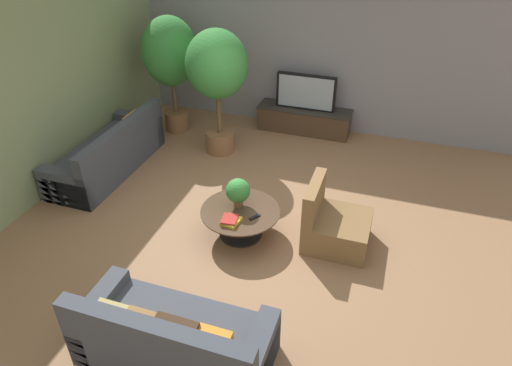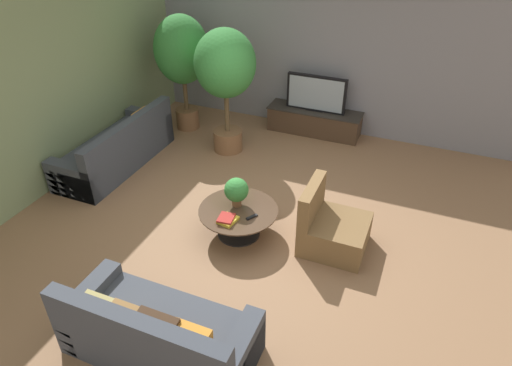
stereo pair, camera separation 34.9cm
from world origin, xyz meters
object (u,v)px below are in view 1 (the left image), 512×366
(television, at_px, (306,92))
(coffee_table, at_px, (241,217))
(media_console, at_px, (304,119))
(potted_plant_tabletop, at_px, (238,191))
(couch_by_wall, at_px, (110,154))
(couch_near_entry, at_px, (173,339))
(armchair_wicker, at_px, (333,225))
(potted_palm_tall, at_px, (170,56))
(potted_palm_corner, at_px, (217,71))

(television, xyz_separation_m, coffee_table, (-0.07, -3.22, -0.49))
(media_console, height_order, coffee_table, media_console)
(potted_plant_tabletop, bearing_deg, couch_by_wall, 162.64)
(television, distance_m, potted_plant_tabletop, 3.14)
(couch_near_entry, xyz_separation_m, armchair_wicker, (1.12, 2.23, -0.02))
(potted_palm_tall, bearing_deg, television, 16.98)
(media_console, bearing_deg, couch_by_wall, -137.99)
(media_console, relative_size, coffee_table, 1.66)
(armchair_wicker, relative_size, potted_plant_tabletop, 2.17)
(coffee_table, bearing_deg, potted_palm_corner, 118.97)
(coffee_table, distance_m, couch_near_entry, 2.00)
(coffee_table, xyz_separation_m, armchair_wicker, (1.18, 0.23, -0.00))
(couch_by_wall, distance_m, potted_palm_tall, 2.04)
(media_console, height_order, couch_by_wall, couch_by_wall)
(couch_by_wall, distance_m, armchair_wicker, 3.78)
(coffee_table, height_order, couch_by_wall, couch_by_wall)
(media_console, distance_m, couch_near_entry, 5.22)
(potted_palm_corner, height_order, potted_plant_tabletop, potted_palm_corner)
(couch_by_wall, xyz_separation_m, potted_palm_corner, (1.43, 1.16, 1.15))
(television, bearing_deg, couch_by_wall, -138.01)
(media_console, xyz_separation_m, couch_by_wall, (-2.62, -2.36, 0.05))
(coffee_table, height_order, potted_plant_tabletop, potted_plant_tabletop)
(media_console, bearing_deg, couch_near_entry, -90.20)
(potted_plant_tabletop, bearing_deg, media_console, 87.57)
(television, height_order, couch_by_wall, television)
(television, xyz_separation_m, couch_by_wall, (-2.62, -2.36, -0.48))
(potted_palm_tall, relative_size, potted_palm_corner, 1.00)
(couch_by_wall, relative_size, couch_near_entry, 1.18)
(couch_by_wall, bearing_deg, media_console, 132.01)
(armchair_wicker, height_order, potted_palm_corner, potted_palm_corner)
(armchair_wicker, height_order, potted_palm_tall, potted_palm_tall)
(potted_palm_corner, bearing_deg, armchair_wicker, -38.04)
(television, distance_m, potted_palm_corner, 1.82)
(media_console, bearing_deg, coffee_table, -91.31)
(television, relative_size, potted_plant_tabletop, 2.72)
(media_console, distance_m, potted_palm_corner, 2.07)
(couch_by_wall, relative_size, potted_palm_tall, 1.05)
(couch_near_entry, bearing_deg, television, -90.20)
(potted_plant_tabletop, bearing_deg, armchair_wicker, 6.66)
(television, bearing_deg, armchair_wicker, -69.80)
(couch_by_wall, distance_m, couch_near_entry, 3.87)
(couch_near_entry, relative_size, armchair_wicker, 2.16)
(potted_palm_corner, xyz_separation_m, potted_plant_tabletop, (1.06, -1.94, -0.81))
(media_console, bearing_deg, potted_plant_tabletop, -92.43)
(armchair_wicker, bearing_deg, coffee_table, 101.03)
(couch_by_wall, distance_m, potted_plant_tabletop, 2.63)
(media_console, distance_m, potted_palm_tall, 2.66)
(media_console, bearing_deg, television, -90.00)
(couch_near_entry, height_order, potted_palm_tall, potted_palm_tall)
(television, height_order, couch_near_entry, television)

